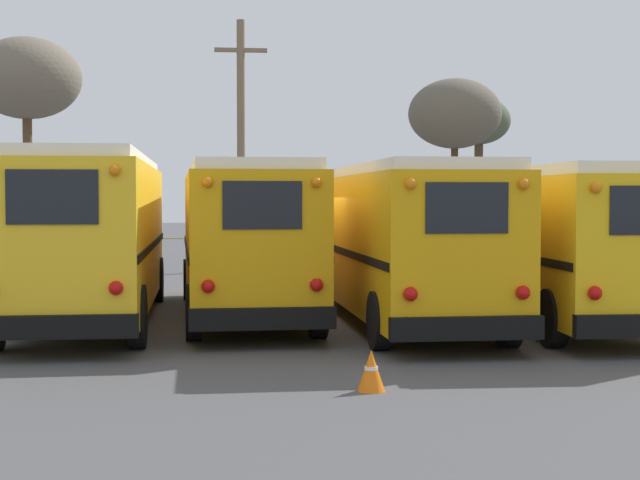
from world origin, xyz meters
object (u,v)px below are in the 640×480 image
bare_tree_0 (455,115)px  school_bus_3 (544,238)px  utility_pole (241,141)px  bare_tree_2 (479,124)px  school_bus_1 (243,235)px  traffic_cone (371,370)px  bare_tree_1 (27,80)px  school_bus_0 (90,232)px  school_bus_2 (400,238)px

bare_tree_0 → school_bus_3: bearing=-96.7°
bare_tree_0 → utility_pole: bearing=178.6°
bare_tree_2 → utility_pole: bearing=-146.3°
school_bus_1 → traffic_cone: school_bus_1 is taller
bare_tree_0 → bare_tree_2: bare_tree_2 is taller
bare_tree_0 → bare_tree_1: size_ratio=0.77×
school_bus_0 → utility_pole: 14.47m
utility_pole → bare_tree_0: (7.44, -0.19, 0.95)m
traffic_cone → school_bus_3: bearing=56.4°
school_bus_3 → school_bus_1: bearing=170.7°
school_bus_2 → bare_tree_1: size_ratio=1.12×
utility_pole → bare_tree_1: size_ratio=0.99×
school_bus_0 → traffic_cone: (4.45, -7.62, -1.54)m
school_bus_0 → traffic_cone: bearing=-59.7°
school_bus_0 → school_bus_2: 6.21m
bare_tree_0 → bare_tree_2: bearing=68.1°
school_bus_1 → traffic_cone: 8.44m
utility_pole → bare_tree_0: utility_pole is taller
utility_pole → bare_tree_2: bearing=33.7°
school_bus_2 → school_bus_3: size_ratio=0.91×
bare_tree_0 → bare_tree_1: (-15.53, 5.41, 1.66)m
bare_tree_2 → school_bus_3: bearing=-102.0°
school_bus_1 → bare_tree_0: bare_tree_0 is taller
school_bus_3 → utility_pole: (-5.79, 14.23, 2.78)m
school_bus_3 → school_bus_2: bearing=-173.1°
school_bus_2 → traffic_cone: size_ratio=18.14×
utility_pole → bare_tree_1: bearing=147.1°
school_bus_0 → bare_tree_2: 25.06m
school_bus_2 → bare_tree_0: bare_tree_0 is taller
traffic_cone → school_bus_0: bearing=120.3°
school_bus_0 → utility_pole: bearing=76.0°
utility_pole → traffic_cone: bearing=-87.3°
utility_pole → traffic_cone: size_ratio=15.96×
utility_pole → bare_tree_0: size_ratio=1.29×
school_bus_0 → bare_tree_0: bearing=51.4°
bare_tree_2 → bare_tree_1: bearing=-175.0°
school_bus_0 → traffic_cone: school_bus_0 is taller
school_bus_2 → utility_pole: utility_pole is taller
school_bus_3 → bare_tree_0: bearing=83.3°
school_bus_0 → bare_tree_2: bare_tree_2 is taller
bare_tree_0 → bare_tree_2: (2.82, 7.02, 0.22)m
school_bus_3 → bare_tree_0: 14.63m
school_bus_0 → school_bus_3: school_bus_0 is taller
bare_tree_0 → traffic_cone: (-6.43, -21.24, -5.13)m
school_bus_0 → utility_pole: size_ratio=1.19×
school_bus_3 → bare_tree_2: size_ratio=1.58×
bare_tree_1 → school_bus_0: bearing=-76.3°
school_bus_0 → bare_tree_2: size_ratio=1.50×
bare_tree_0 → school_bus_0: bearing=-128.6°
school_bus_2 → bare_tree_0: bearing=71.9°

